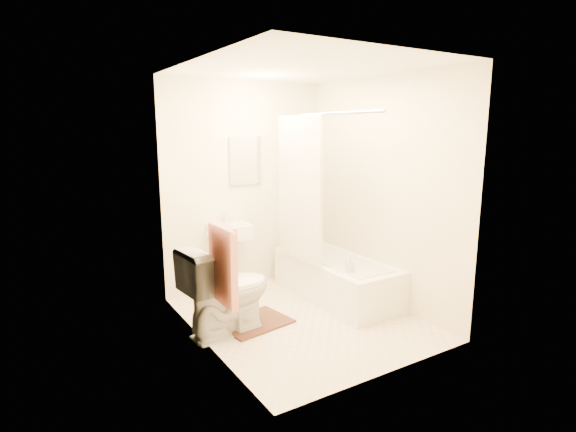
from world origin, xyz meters
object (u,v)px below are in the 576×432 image
toilet (227,290)px  bathtub (336,278)px  sink (230,255)px  soap_bottle (350,264)px  bath_mat (254,322)px

toilet → bathtub: size_ratio=0.54×
toilet → sink: size_ratio=0.96×
toilet → sink: 1.07m
bathtub → soap_bottle: 0.56m
bath_mat → soap_bottle: size_ratio=3.76×
sink → soap_bottle: 1.43m
toilet → bathtub: (1.41, 0.20, -0.19)m
toilet → bath_mat: bearing=-88.8°
sink → bath_mat: bearing=-98.2°
sink → bathtub: 1.23m
bath_mat → soap_bottle: soap_bottle is taller
bathtub → sink: bearing=141.2°
sink → soap_bottle: bearing=-55.0°
toilet → sink: bearing=-32.0°
toilet → bath_mat: toilet is taller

